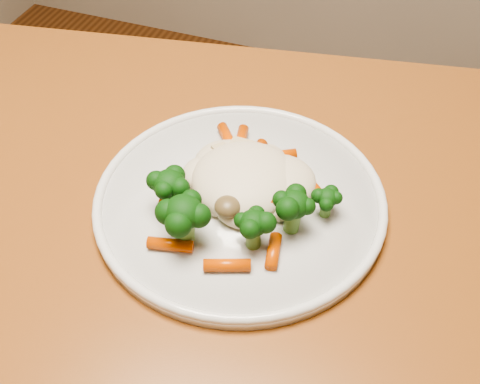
{
  "coord_description": "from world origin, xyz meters",
  "views": [
    {
      "loc": [
        0.05,
        -0.32,
        1.2
      ],
      "look_at": [
        -0.1,
        0.08,
        0.77
      ],
      "focal_mm": 45.0,
      "sensor_mm": 36.0,
      "label": 1
    }
  ],
  "objects": [
    {
      "name": "dining_table",
      "position": [
        -0.06,
        0.02,
        0.64
      ],
      "size": [
        1.21,
        0.91,
        0.75
      ],
      "rotation": [
        0.0,
        0.0,
        0.18
      ],
      "color": "#975422",
      "rests_on": "ground"
    },
    {
      "name": "plate",
      "position": [
        -0.1,
        0.08,
        0.76
      ],
      "size": [
        0.3,
        0.3,
        0.01
      ],
      "primitive_type": "cylinder",
      "color": "silver",
      "rests_on": "dining_table"
    },
    {
      "name": "meal",
      "position": [
        -0.1,
        0.07,
        0.78
      ],
      "size": [
        0.19,
        0.2,
        0.05
      ],
      "color": "beige",
      "rests_on": "plate"
    }
  ]
}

